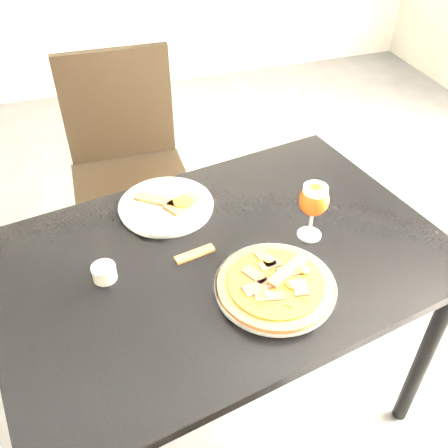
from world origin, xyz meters
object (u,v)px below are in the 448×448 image
object	(u,v)px
pizza	(276,284)
dining_table	(222,277)
chair_far	(129,169)
beer_glass	(314,200)

from	to	relation	value
pizza	dining_table	bearing A→B (deg)	116.20
dining_table	pizza	world-z (taller)	pizza
chair_far	pizza	size ratio (longest dim) A/B	3.42
dining_table	pizza	size ratio (longest dim) A/B	4.55
chair_far	dining_table	bearing A→B (deg)	-78.40
dining_table	pizza	bearing A→B (deg)	-73.44
pizza	beer_glass	distance (m)	0.26
dining_table	chair_far	size ratio (longest dim) A/B	1.33
chair_far	beer_glass	bearing A→B (deg)	-62.08
beer_glass	pizza	bearing A→B (deg)	-136.32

